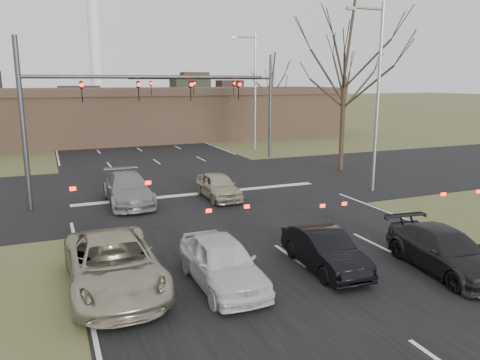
% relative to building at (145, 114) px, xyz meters
% --- Properties ---
extents(ground, '(360.00, 360.00, 0.00)m').
position_rel_building_xyz_m(ground, '(-2.00, -38.00, -2.67)').
color(ground, '#50552D').
rests_on(ground, ground).
extents(road_main, '(14.00, 300.00, 0.02)m').
position_rel_building_xyz_m(road_main, '(-2.00, 22.00, -2.66)').
color(road_main, black).
rests_on(road_main, ground).
extents(road_cross, '(200.00, 14.00, 0.02)m').
position_rel_building_xyz_m(road_cross, '(-2.00, -23.00, -2.65)').
color(road_cross, black).
rests_on(road_cross, ground).
extents(building, '(42.40, 10.40, 5.30)m').
position_rel_building_xyz_m(building, '(0.00, 0.00, 0.00)').
color(building, brown).
rests_on(building, ground).
extents(mast_arm_near, '(12.12, 0.24, 8.00)m').
position_rel_building_xyz_m(mast_arm_near, '(-7.23, -25.00, 2.41)').
color(mast_arm_near, '#383A3D').
rests_on(mast_arm_near, ground).
extents(mast_arm_far, '(11.12, 0.24, 8.00)m').
position_rel_building_xyz_m(mast_arm_far, '(4.18, -15.00, 2.35)').
color(mast_arm_far, '#383A3D').
rests_on(mast_arm_far, ground).
extents(streetlight_right_near, '(2.34, 0.25, 10.00)m').
position_rel_building_xyz_m(streetlight_right_near, '(6.82, -28.00, 2.92)').
color(streetlight_right_near, gray).
rests_on(streetlight_right_near, ground).
extents(streetlight_right_far, '(2.34, 0.25, 10.00)m').
position_rel_building_xyz_m(streetlight_right_far, '(7.32, -11.00, 2.92)').
color(streetlight_right_far, gray).
rests_on(streetlight_right_far, ground).
extents(tree_right_near, '(6.90, 6.90, 11.50)m').
position_rel_building_xyz_m(tree_right_near, '(9.00, -22.00, 6.23)').
color(tree_right_near, black).
rests_on(tree_right_near, ground).
extents(tree_right_far, '(5.40, 5.40, 9.00)m').
position_rel_building_xyz_m(tree_right_far, '(13.00, -3.00, 4.29)').
color(tree_right_far, black).
rests_on(tree_right_far, ground).
extents(car_silver_suv, '(2.60, 5.60, 1.55)m').
position_rel_building_xyz_m(car_silver_suv, '(-8.02, -35.34, -1.89)').
color(car_silver_suv, '#9D977F').
rests_on(car_silver_suv, ground).
extents(car_white_sedan, '(1.75, 4.33, 1.48)m').
position_rel_building_xyz_m(car_white_sedan, '(-5.00, -36.29, -1.93)').
color(car_white_sedan, silver).
rests_on(car_white_sedan, ground).
extents(car_black_hatch, '(1.58, 3.98, 1.29)m').
position_rel_building_xyz_m(car_black_hatch, '(-1.50, -36.40, -2.02)').
color(car_black_hatch, black).
rests_on(car_black_hatch, ground).
extents(car_charcoal_sedan, '(2.40, 4.82, 1.34)m').
position_rel_building_xyz_m(car_charcoal_sedan, '(2.00, -37.99, -1.99)').
color(car_charcoal_sedan, black).
rests_on(car_charcoal_sedan, ground).
extents(car_grey_ahead, '(2.16, 5.17, 1.49)m').
position_rel_building_xyz_m(car_grey_ahead, '(-6.00, -25.50, -1.92)').
color(car_grey_ahead, gray).
rests_on(car_grey_ahead, ground).
extents(car_silver_ahead, '(1.62, 3.95, 1.34)m').
position_rel_building_xyz_m(car_silver_ahead, '(-1.50, -26.30, -2.00)').
color(car_silver_ahead, '#A49F85').
rests_on(car_silver_ahead, ground).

